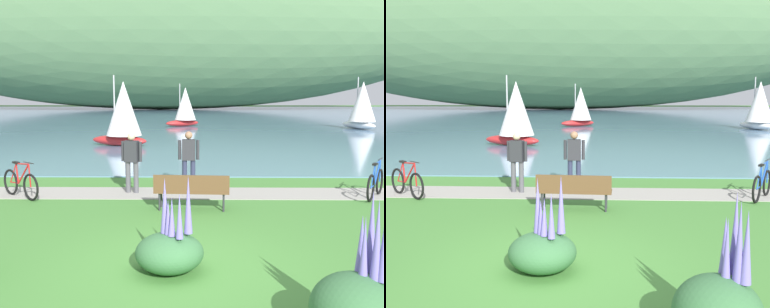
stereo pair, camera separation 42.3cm
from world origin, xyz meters
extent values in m
plane|color=#478438|center=(0.00, 0.00, 0.00)|extent=(200.00, 200.00, 0.00)
cube|color=#5B7F9E|center=(0.00, 47.75, 0.02)|extent=(180.00, 80.00, 0.04)
ellipsoid|color=#4C7047|center=(-6.14, 70.84, 13.50)|extent=(98.78, 28.00, 26.93)
cube|color=#A39E93|center=(0.00, 5.39, 0.01)|extent=(60.00, 1.50, 0.01)
cube|color=brown|center=(0.15, 3.67, 0.45)|extent=(1.82, 0.58, 0.05)
cube|color=brown|center=(0.14, 3.46, 0.68)|extent=(1.80, 0.14, 0.40)
cylinder|color=#2D2D33|center=(-0.60, 3.88, 0.23)|extent=(0.05, 0.05, 0.45)
cylinder|color=#2D2D33|center=(0.92, 3.79, 0.23)|extent=(0.05, 0.05, 0.45)
cylinder|color=#2D2D33|center=(-0.62, 3.54, 0.23)|extent=(0.05, 0.05, 0.45)
cylinder|color=#2D2D33|center=(0.90, 3.45, 0.23)|extent=(0.05, 0.05, 0.45)
torus|color=black|center=(-4.06, 4.48, 0.36)|extent=(0.59, 0.51, 0.72)
torus|color=black|center=(-4.87, 5.15, 0.36)|extent=(0.59, 0.51, 0.72)
cylinder|color=red|center=(-4.32, 4.70, 0.67)|extent=(0.49, 0.42, 0.61)
cylinder|color=red|center=(-4.35, 4.72, 0.94)|extent=(0.53, 0.45, 0.09)
cylinder|color=red|center=(-4.57, 4.90, 0.65)|extent=(0.12, 0.11, 0.54)
cylinder|color=red|center=(-4.71, 5.01, 0.37)|extent=(0.35, 0.30, 0.05)
cylinder|color=red|center=(-4.74, 5.04, 0.64)|extent=(0.30, 0.26, 0.56)
cylinder|color=red|center=(-4.08, 4.50, 0.66)|extent=(0.09, 0.08, 0.60)
cube|color=black|center=(-4.60, 4.93, 0.94)|extent=(0.25, 0.23, 0.05)
cylinder|color=black|center=(-4.10, 4.51, 1.00)|extent=(0.38, 0.33, 0.02)
torus|color=black|center=(5.34, 5.36, 0.36)|extent=(0.45, 0.63, 0.72)
torus|color=black|center=(4.76, 4.48, 0.36)|extent=(0.45, 0.63, 0.72)
cylinder|color=#1E4CB2|center=(5.15, 5.07, 0.67)|extent=(0.37, 0.53, 0.61)
cylinder|color=#1E4CB2|center=(5.13, 5.04, 0.94)|extent=(0.40, 0.57, 0.09)
cylinder|color=#1E4CB2|center=(4.97, 4.80, 0.65)|extent=(0.10, 0.13, 0.54)
cylinder|color=#1E4CB2|center=(4.88, 4.66, 0.37)|extent=(0.26, 0.37, 0.05)
cylinder|color=#1E4CB2|center=(4.85, 4.62, 0.64)|extent=(0.23, 0.32, 0.56)
cylinder|color=#1E4CB2|center=(5.32, 5.34, 0.66)|extent=(0.08, 0.09, 0.60)
cube|color=black|center=(4.95, 4.77, 0.94)|extent=(0.22, 0.26, 0.05)
cylinder|color=black|center=(5.31, 5.31, 1.00)|extent=(0.29, 0.41, 0.02)
cylinder|color=#282D47|center=(-0.09, 5.82, 0.44)|extent=(0.14, 0.14, 0.88)
cylinder|color=#282D47|center=(0.15, 5.82, 0.44)|extent=(0.14, 0.14, 0.88)
cube|color=#2D2D33|center=(0.03, 5.82, 1.18)|extent=(0.38, 0.22, 0.60)
sphere|color=#9E7051|center=(0.03, 5.82, 1.60)|extent=(0.22, 0.22, 0.22)
cylinder|color=#2D2D33|center=(-0.23, 5.82, 1.18)|extent=(0.09, 0.09, 0.56)
cylinder|color=#2D2D33|center=(0.29, 5.82, 1.18)|extent=(0.09, 0.09, 0.56)
cylinder|color=#4C4C51|center=(-1.67, 5.47, 0.44)|extent=(0.14, 0.14, 0.88)
cylinder|color=#4C4C51|center=(-1.44, 5.41, 0.44)|extent=(0.14, 0.14, 0.88)
cube|color=#2D2D33|center=(-1.56, 5.44, 1.18)|extent=(0.42, 0.30, 0.60)
sphere|color=beige|center=(-1.56, 5.44, 1.60)|extent=(0.22, 0.22, 0.22)
cylinder|color=#2D2D33|center=(-1.81, 5.50, 1.18)|extent=(0.09, 0.09, 0.56)
cylinder|color=#2D2D33|center=(-1.30, 5.38, 1.18)|extent=(0.09, 0.09, 0.56)
ellipsoid|color=#386B3D|center=(-0.15, -0.12, 0.31)|extent=(1.08, 1.08, 0.61)
cylinder|color=#386B3D|center=(-0.17, -0.14, 0.55)|extent=(0.02, 0.02, 0.12)
cone|color=#7A6BC6|center=(-0.17, -0.14, 0.88)|extent=(0.11, 0.11, 0.55)
cylinder|color=#386B3D|center=(-0.11, -0.19, 0.55)|extent=(0.02, 0.02, 0.12)
cone|color=#7A6BC6|center=(-0.11, -0.19, 0.91)|extent=(0.11, 0.11, 0.60)
cylinder|color=#386B3D|center=(0.14, -0.08, 0.55)|extent=(0.02, 0.02, 0.12)
cone|color=#7A6BC6|center=(0.14, -0.08, 1.07)|extent=(0.14, 0.14, 0.92)
cylinder|color=#386B3D|center=(0.02, -0.34, 0.55)|extent=(0.02, 0.02, 0.12)
cone|color=#7A6BC6|center=(0.02, -0.34, 0.96)|extent=(0.11, 0.11, 0.70)
cylinder|color=#386B3D|center=(-0.22, -0.06, 0.55)|extent=(0.02, 0.02, 0.12)
cone|color=#7A6BC6|center=(-0.22, -0.06, 1.05)|extent=(0.14, 0.14, 0.88)
cylinder|color=#386B3D|center=(-0.11, -0.22, 0.55)|extent=(0.02, 0.02, 0.12)
cone|color=#7A6BC6|center=(-0.11, -0.22, 0.84)|extent=(0.12, 0.12, 0.47)
cylinder|color=#386B3D|center=(2.21, -2.19, 0.72)|extent=(0.02, 0.02, 0.12)
cone|color=#7A6BC6|center=(2.21, -2.19, 1.22)|extent=(0.12, 0.12, 0.90)
cylinder|color=#386B3D|center=(2.28, -2.22, 0.72)|extent=(0.02, 0.02, 0.12)
cylinder|color=#386B3D|center=(2.10, -2.14, 0.72)|extent=(0.02, 0.02, 0.12)
cone|color=#7A6BC6|center=(2.10, -2.14, 1.12)|extent=(0.10, 0.10, 0.70)
cylinder|color=#386B3D|center=(2.24, -1.97, 0.72)|extent=(0.02, 0.02, 0.12)
cone|color=#7A6BC6|center=(2.24, -1.97, 1.25)|extent=(0.13, 0.13, 0.94)
cylinder|color=#386B3D|center=(2.12, -2.01, 0.72)|extent=(0.02, 0.02, 0.12)
cone|color=#7A6BC6|center=(2.12, -2.01, 1.11)|extent=(0.12, 0.12, 0.67)
ellipsoid|color=#B22323|center=(-1.01, 30.76, 0.31)|extent=(3.07, 2.20, 0.53)
cylinder|color=#B2B2B2|center=(-1.22, 30.64, 2.09)|extent=(0.08, 0.08, 3.03)
cone|color=white|center=(-0.76, 30.89, 1.93)|extent=(2.44, 2.44, 2.73)
ellipsoid|color=white|center=(12.88, 28.04, 0.34)|extent=(2.22, 3.51, 0.60)
cylinder|color=#B2B2B2|center=(12.77, 28.29, 2.34)|extent=(0.09, 0.09, 3.41)
cone|color=white|center=(13.00, 27.75, 2.17)|extent=(2.66, 2.66, 3.07)
ellipsoid|color=#B22323|center=(-3.88, 16.57, 0.32)|extent=(3.27, 1.81, 0.55)
cylinder|color=#B2B2B2|center=(-4.11, 16.65, 2.17)|extent=(0.08, 0.08, 3.15)
cone|color=white|center=(-3.59, 16.48, 2.01)|extent=(2.35, 2.35, 2.83)
camera|label=1|loc=(0.29, -6.80, 2.78)|focal=41.54mm
camera|label=2|loc=(0.71, -6.78, 2.78)|focal=41.54mm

